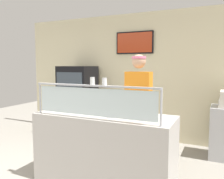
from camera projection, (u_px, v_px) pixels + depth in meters
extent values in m
plane|color=gray|center=(123.00, 164.00, 3.77)|extent=(12.00, 12.00, 0.00)
cube|color=beige|center=(150.00, 77.00, 4.97)|extent=(6.25, 0.08, 2.70)
cube|color=black|center=(135.00, 43.00, 4.98)|extent=(0.82, 0.04, 0.47)
cube|color=#B23819|center=(134.00, 43.00, 4.96)|extent=(0.77, 0.01, 0.42)
cube|color=#BCB7B2|center=(104.00, 149.00, 3.13)|extent=(1.85, 0.69, 0.95)
cylinder|color=#B2B5BC|center=(40.00, 98.00, 3.15)|extent=(0.02, 0.02, 0.41)
cylinder|color=#B2B5BC|center=(161.00, 107.00, 2.45)|extent=(0.02, 0.02, 0.41)
cube|color=silver|center=(93.00, 102.00, 2.80)|extent=(1.59, 0.01, 0.33)
cube|color=#B2B5BC|center=(93.00, 86.00, 2.78)|extent=(1.65, 0.06, 0.02)
cylinder|color=#9EA0A8|center=(117.00, 114.00, 3.09)|extent=(0.46, 0.46, 0.01)
cylinder|color=tan|center=(117.00, 113.00, 3.09)|extent=(0.43, 0.43, 0.02)
cylinder|color=gold|center=(117.00, 112.00, 3.09)|extent=(0.38, 0.38, 0.01)
cube|color=#ADAFB7|center=(116.00, 112.00, 3.07)|extent=(0.12, 0.29, 0.01)
cylinder|color=white|center=(92.00, 82.00, 2.78)|extent=(0.06, 0.06, 0.08)
cylinder|color=white|center=(92.00, 83.00, 2.78)|extent=(0.05, 0.05, 0.05)
cylinder|color=silver|center=(92.00, 78.00, 2.77)|extent=(0.05, 0.05, 0.02)
cylinder|color=white|center=(104.00, 82.00, 2.71)|extent=(0.06, 0.06, 0.07)
cylinder|color=red|center=(104.00, 83.00, 2.71)|extent=(0.05, 0.05, 0.05)
cylinder|color=silver|center=(104.00, 79.00, 2.70)|extent=(0.05, 0.05, 0.02)
cylinder|color=#23232D|center=(131.00, 137.00, 3.65)|extent=(0.13, 0.13, 0.95)
cylinder|color=#23232D|center=(145.00, 139.00, 3.56)|extent=(0.13, 0.13, 0.95)
cube|color=orange|center=(139.00, 90.00, 3.53)|extent=(0.38, 0.21, 0.55)
sphere|color=tan|center=(139.00, 61.00, 3.48)|extent=(0.21, 0.21, 0.21)
cylinder|color=pink|center=(139.00, 57.00, 3.48)|extent=(0.21, 0.21, 0.04)
cylinder|color=tan|center=(146.00, 99.00, 3.27)|extent=(0.08, 0.34, 0.08)
cube|color=black|center=(78.00, 101.00, 5.29)|extent=(0.74, 0.62, 1.57)
cube|color=#38424C|center=(69.00, 102.00, 4.99)|extent=(0.64, 0.02, 1.26)
cylinder|color=blue|center=(65.00, 98.00, 5.17)|extent=(0.06, 0.06, 0.20)
cylinder|color=red|center=(72.00, 99.00, 5.09)|extent=(0.06, 0.06, 0.20)
cylinder|color=red|center=(80.00, 99.00, 5.01)|extent=(0.06, 0.06, 0.20)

